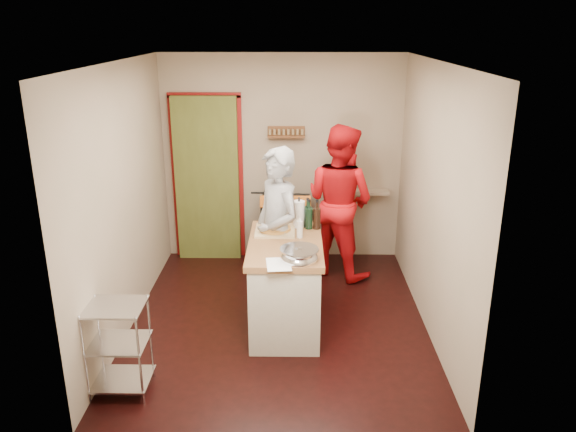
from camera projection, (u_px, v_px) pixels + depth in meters
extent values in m
plane|color=black|center=(279.00, 319.00, 5.86)|extent=(3.50, 3.50, 0.00)
cube|color=tan|center=(282.00, 159.00, 7.09)|extent=(3.00, 0.04, 2.60)
cube|color=#565B23|center=(209.00, 177.00, 7.23)|extent=(0.80, 0.40, 2.10)
cube|color=maroon|center=(175.00, 178.00, 7.17)|extent=(0.06, 0.06, 2.10)
cube|color=maroon|center=(241.00, 178.00, 7.16)|extent=(0.06, 0.06, 2.10)
cube|color=maroon|center=(204.00, 95.00, 6.82)|extent=(0.90, 0.06, 0.06)
cube|color=brown|center=(286.00, 136.00, 6.94)|extent=(0.46, 0.09, 0.03)
cube|color=brown|center=(286.00, 131.00, 6.96)|extent=(0.46, 0.02, 0.12)
cube|color=olive|center=(286.00, 132.00, 6.92)|extent=(0.42, 0.04, 0.07)
cube|color=tan|center=(357.00, 192.00, 7.11)|extent=(0.80, 0.18, 0.04)
cube|color=black|center=(342.00, 183.00, 7.07)|extent=(0.10, 0.14, 0.22)
cube|color=tan|center=(124.00, 200.00, 5.45)|extent=(0.04, 3.50, 2.60)
cube|color=tan|center=(433.00, 201.00, 5.41)|extent=(0.04, 3.50, 2.60)
cube|color=white|center=(277.00, 61.00, 5.00)|extent=(3.00, 3.50, 0.02)
cube|color=black|center=(286.00, 235.00, 7.08)|extent=(0.60, 0.55, 0.80)
cube|color=black|center=(286.00, 202.00, 6.94)|extent=(0.60, 0.55, 0.06)
cube|color=brown|center=(285.00, 202.00, 6.64)|extent=(0.60, 0.15, 0.17)
cylinder|color=black|center=(274.00, 193.00, 7.04)|extent=(0.26, 0.26, 0.05)
cylinder|color=silver|center=(84.00, 360.00, 4.44)|extent=(0.02, 0.02, 0.80)
cylinder|color=silver|center=(140.00, 361.00, 4.43)|extent=(0.02, 0.02, 0.80)
cylinder|color=silver|center=(99.00, 336.00, 4.78)|extent=(0.02, 0.02, 0.80)
cylinder|color=silver|center=(151.00, 337.00, 4.77)|extent=(0.02, 0.02, 0.80)
cube|color=silver|center=(122.00, 379.00, 4.71)|extent=(0.48, 0.40, 0.02)
cube|color=silver|center=(118.00, 343.00, 4.59)|extent=(0.48, 0.40, 0.02)
cube|color=silver|center=(114.00, 307.00, 4.48)|extent=(0.48, 0.40, 0.02)
cube|color=beige|center=(285.00, 287.00, 5.61)|extent=(0.66, 1.15, 0.86)
cube|color=brown|center=(285.00, 245.00, 5.46)|extent=(0.72, 1.21, 0.06)
cube|color=tan|center=(275.00, 231.00, 5.70)|extent=(0.40, 0.40, 0.02)
cylinder|color=#BC7E3A|center=(275.00, 228.00, 5.70)|extent=(0.32, 0.32, 0.02)
ellipsoid|color=silver|center=(299.00, 254.00, 5.01)|extent=(0.35, 0.35, 0.11)
cylinder|color=white|center=(299.00, 214.00, 5.81)|extent=(0.12, 0.12, 0.28)
cylinder|color=silver|center=(300.00, 229.00, 5.54)|extent=(0.06, 0.06, 0.17)
cube|color=white|center=(279.00, 264.00, 4.94)|extent=(0.24, 0.32, 0.00)
cylinder|color=black|center=(308.00, 213.00, 5.81)|extent=(0.08, 0.08, 0.31)
cylinder|color=black|center=(317.00, 214.00, 5.75)|extent=(0.08, 0.08, 0.31)
cylinder|color=black|center=(309.00, 214.00, 5.75)|extent=(0.08, 0.08, 0.31)
imported|color=#B6B6BB|center=(277.00, 234.00, 5.72)|extent=(0.71, 0.78, 1.79)
imported|color=red|center=(340.00, 201.00, 6.68)|extent=(1.13, 1.10, 1.84)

